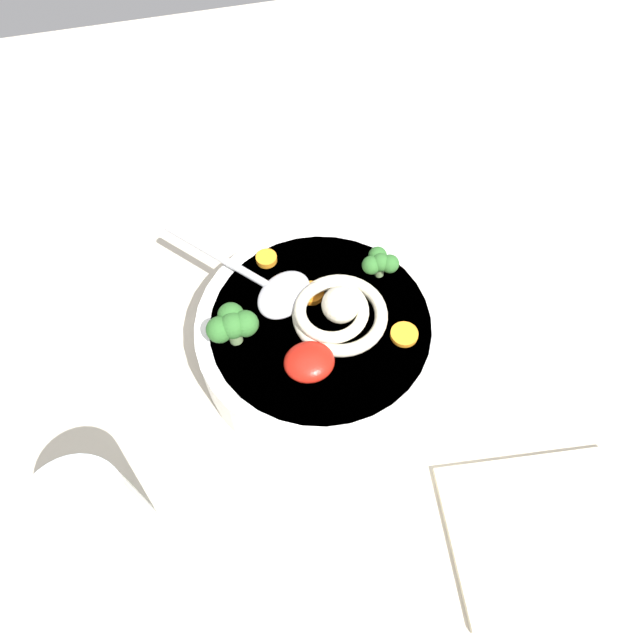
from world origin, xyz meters
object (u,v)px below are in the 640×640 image
at_px(drinking_glass, 95,526).
at_px(noodle_pile, 336,313).
at_px(soup_spoon, 272,288).
at_px(soup_bowl, 320,337).
at_px(folded_napkin, 543,533).

bearing_deg(drinking_glass, noodle_pile, -150.12).
relative_size(noodle_pile, soup_spoon, 0.65).
xyz_separation_m(soup_bowl, noodle_pile, (-0.01, 0.00, 0.04)).
height_order(soup_bowl, folded_napkin, soup_bowl).
relative_size(noodle_pile, drinking_glass, 0.89).
bearing_deg(folded_napkin, drinking_glass, -13.22).
bearing_deg(soup_bowl, noodle_pile, 167.21).
height_order(soup_bowl, noodle_pile, noodle_pile).
bearing_deg(drinking_glass, folded_napkin, 166.78).
bearing_deg(drinking_glass, soup_bowl, -147.85).
bearing_deg(soup_bowl, drinking_glass, 32.15).
distance_m(soup_spoon, drinking_glass, 0.25).
height_order(drinking_glass, folded_napkin, drinking_glass).
bearing_deg(folded_napkin, noodle_pile, -59.29).
distance_m(soup_bowl, soup_spoon, 0.07).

